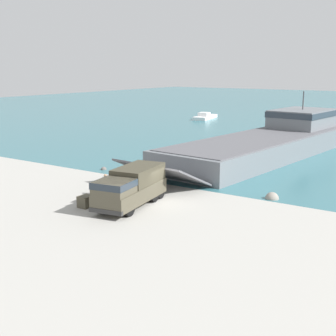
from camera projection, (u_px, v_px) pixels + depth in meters
ground_plane at (162, 201)px, 36.71m from camera, size 240.00×240.00×0.00m
landing_craft at (271, 140)px, 56.15m from camera, size 11.89×36.97×7.20m
military_truck at (131, 186)px, 35.16m from camera, size 3.78×7.65×2.83m
soldier_on_ramp at (106, 183)px, 38.03m from camera, size 0.46×0.49×1.83m
moored_boat_b at (205, 117)px, 95.00m from camera, size 4.16×8.42×1.36m
cargo_crate at (86, 201)px, 35.09m from camera, size 0.89×1.07×0.88m
shoreline_rock_a at (104, 170)px, 48.00m from camera, size 0.59×0.59×0.59m
shoreline_rock_b at (272, 199)px, 37.37m from camera, size 1.09×1.09×1.09m
shoreline_rock_c at (135, 176)px, 45.06m from camera, size 1.03×1.03×1.03m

